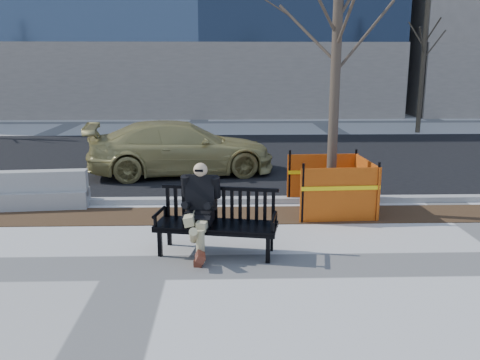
# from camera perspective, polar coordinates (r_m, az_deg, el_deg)

# --- Properties ---
(ground) EXTENTS (120.00, 120.00, 0.00)m
(ground) POSITION_cam_1_polar(r_m,az_deg,el_deg) (7.97, -11.35, -9.58)
(ground) COLOR beige
(ground) RESTS_ON ground
(mulch_strip) EXTENTS (40.00, 1.20, 0.02)m
(mulch_strip) POSITION_cam_1_polar(r_m,az_deg,el_deg) (10.39, -9.02, -4.01)
(mulch_strip) COLOR #47301C
(mulch_strip) RESTS_ON ground
(asphalt_street) EXTENTS (60.00, 10.40, 0.01)m
(asphalt_street) POSITION_cam_1_polar(r_m,az_deg,el_deg) (16.38, -6.35, 2.42)
(asphalt_street) COLOR black
(asphalt_street) RESTS_ON ground
(curb) EXTENTS (60.00, 0.25, 0.12)m
(curb) POSITION_cam_1_polar(r_m,az_deg,el_deg) (11.28, -8.44, -2.32)
(curb) COLOR #9E9B93
(curb) RESTS_ON ground
(bench) EXTENTS (2.09, 1.07, 1.06)m
(bench) POSITION_cam_1_polar(r_m,az_deg,el_deg) (8.37, -2.64, -8.20)
(bench) COLOR black
(bench) RESTS_ON ground
(seated_man) EXTENTS (0.80, 1.13, 1.44)m
(seated_man) POSITION_cam_1_polar(r_m,az_deg,el_deg) (8.47, -4.45, -7.94)
(seated_man) COLOR black
(seated_man) RESTS_ON ground
(tree_fence) EXTENTS (2.46, 2.46, 5.86)m
(tree_fence) POSITION_cam_1_polar(r_m,az_deg,el_deg) (10.77, 10.01, -3.46)
(tree_fence) COLOR #DA5E11
(tree_fence) RESTS_ON ground
(sedan) EXTENTS (5.29, 2.83, 1.46)m
(sedan) POSITION_cam_1_polar(r_m,az_deg,el_deg) (14.15, -6.52, 0.67)
(sedan) COLOR tan
(sedan) RESTS_ON ground
(jersey_barrier_left) EXTENTS (2.89, 0.82, 0.82)m
(jersey_barrier_left) POSITION_cam_1_polar(r_m,az_deg,el_deg) (11.75, -23.43, -2.96)
(jersey_barrier_left) COLOR #A09D95
(jersey_barrier_left) RESTS_ON ground
(far_tree_right) EXTENTS (2.71, 2.71, 6.01)m
(far_tree_right) POSITION_cam_1_polar(r_m,az_deg,el_deg) (23.61, 19.26, 5.06)
(far_tree_right) COLOR #42392A
(far_tree_right) RESTS_ON ground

